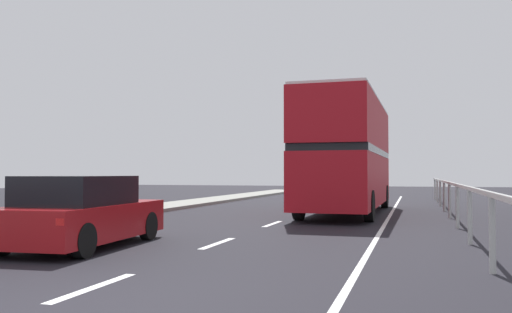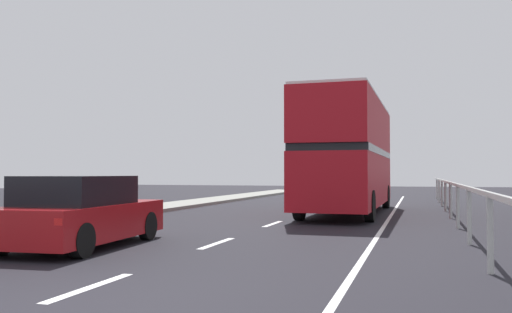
% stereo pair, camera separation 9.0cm
% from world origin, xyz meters
% --- Properties ---
extents(ground_plane, '(73.18, 120.00, 0.10)m').
position_xyz_m(ground_plane, '(0.00, 0.00, -0.05)').
color(ground_plane, black).
extents(lane_paint_markings, '(3.39, 46.00, 0.01)m').
position_xyz_m(lane_paint_markings, '(2.07, 8.74, 0.00)').
color(lane_paint_markings, silver).
rests_on(lane_paint_markings, ground).
extents(bridge_side_railing, '(0.10, 42.00, 1.24)m').
position_xyz_m(bridge_side_railing, '(5.24, 9.00, 0.99)').
color(bridge_side_railing, '#B8B9B5').
rests_on(bridge_side_railing, ground).
extents(double_decker_bus_red, '(2.64, 10.16, 4.29)m').
position_xyz_m(double_decker_bus_red, '(1.67, 15.61, 2.30)').
color(double_decker_bus_red, '#AB111B').
rests_on(double_decker_bus_red, ground).
extents(hatchback_car_near, '(2.08, 4.27, 1.47)m').
position_xyz_m(hatchback_car_near, '(-2.49, 4.55, 0.70)').
color(hatchback_car_near, maroon).
rests_on(hatchback_car_near, ground).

